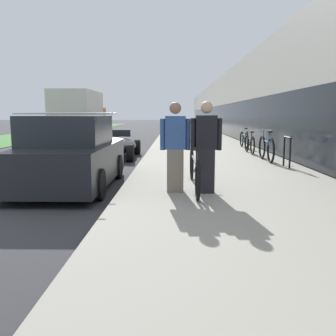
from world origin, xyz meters
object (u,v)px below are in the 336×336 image
tandem_bicycle (194,170)px  cruiser_bike_farthest (244,139)px  person_bystander (175,147)px  bike_rack_hoop (287,149)px  cruiser_bike_middle (250,144)px  person_rider (206,147)px  vintage_roadster_curbside (114,146)px  parked_sedan_curbside (69,155)px  moving_truck (79,115)px  cruiser_bike_nearest (266,148)px

tandem_bicycle → cruiser_bike_farthest: (2.67, 9.20, -0.00)m
person_bystander → tandem_bicycle: bearing=36.7°
bike_rack_hoop → cruiser_bike_middle: bearing=94.3°
person_rider → cruiser_bike_middle: bearing=72.6°
person_bystander → vintage_roadster_curbside: person_bystander is taller
cruiser_bike_middle → parked_sedan_curbside: (-5.15, -5.95, 0.19)m
parked_sedan_curbside → tandem_bicycle: bearing=-17.7°
tandem_bicycle → cruiser_bike_farthest: cruiser_bike_farthest is taller
moving_truck → cruiser_bike_farthest: bearing=-43.1°
person_rider → vintage_roadster_curbside: 7.58m
cruiser_bike_farthest → vintage_roadster_curbside: 5.90m
cruiser_bike_farthest → cruiser_bike_middle: bearing=-95.5°
tandem_bicycle → parked_sedan_curbside: (-2.71, 0.86, 0.18)m
vintage_roadster_curbside → person_rider: bearing=-68.0°
cruiser_bike_middle → cruiser_bike_nearest: bearing=-88.6°
person_bystander → cruiser_bike_farthest: person_bystander is taller
cruiser_bike_nearest → tandem_bicycle: bearing=-119.1°
parked_sedan_curbside → moving_truck: bearing=103.3°
person_bystander → parked_sedan_curbside: 2.61m
cruiser_bike_farthest → person_rider: bearing=-104.5°
person_bystander → moving_truck: moving_truck is taller
cruiser_bike_middle → cruiser_bike_farthest: cruiser_bike_farthest is taller
bike_rack_hoop → tandem_bicycle: bearing=-131.5°
cruiser_bike_middle → tandem_bicycle: bearing=-109.7°
person_rider → moving_truck: moving_truck is taller
tandem_bicycle → vintage_roadster_curbside: size_ratio=0.68×
tandem_bicycle → bike_rack_hoop: 4.11m
person_bystander → cruiser_bike_nearest: 5.58m
cruiser_bike_nearest → vintage_roadster_curbside: bearing=157.3°
cruiser_bike_nearest → moving_truck: 16.44m
tandem_bicycle → bike_rack_hoop: bearing=48.5°
tandem_bicycle → person_bystander: person_bystander is taller
tandem_bicycle → bike_rack_hoop: size_ratio=3.38×
bike_rack_hoop → moving_truck: (-9.49, 14.95, 0.90)m
person_rider → person_bystander: (-0.57, 0.09, -0.01)m
person_bystander → parked_sedan_curbside: bearing=153.9°
cruiser_bike_nearest → parked_sedan_curbside: 6.35m
tandem_bicycle → parked_sedan_curbside: size_ratio=0.71×
cruiser_bike_middle → bike_rack_hoop: bearing=-85.7°
tandem_bicycle → cruiser_bike_nearest: cruiser_bike_nearest is taller
cruiser_bike_nearest → cruiser_bike_middle: bearing=91.4°
cruiser_bike_middle → cruiser_bike_farthest: (0.23, 2.38, 0.01)m
bike_rack_hoop → vintage_roadster_curbside: bearing=146.5°
bike_rack_hoop → parked_sedan_curbside: 5.86m
tandem_bicycle → moving_truck: bearing=110.6°
person_rider → cruiser_bike_nearest: size_ratio=0.89×
cruiser_bike_middle → moving_truck: size_ratio=0.26×
vintage_roadster_curbside → person_bystander: bearing=-71.8°
person_bystander → moving_truck: size_ratio=0.25×
cruiser_bike_middle → moving_truck: 14.55m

